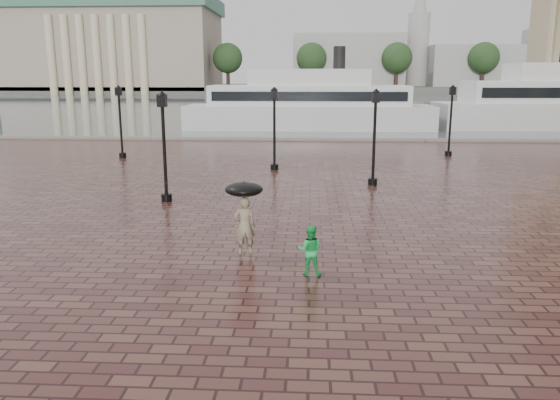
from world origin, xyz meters
name	(u,v)px	position (x,y,z in m)	size (l,w,h in m)	color
ground	(309,300)	(0.00, 0.00, 0.00)	(300.00, 300.00, 0.00)	#391A1A
harbour_water	(311,103)	(0.00, 92.00, 0.00)	(240.00, 240.00, 0.00)	#4B555B
quay_edge	(311,140)	(0.00, 32.00, 0.00)	(80.00, 0.60, 0.30)	slate
far_shore	(311,89)	(0.00, 160.00, 1.00)	(300.00, 60.00, 2.00)	#4C4C47
museum	(116,43)	(-55.00, 144.61, 13.91)	(57.00, 32.50, 26.00)	gray
distant_skyline	(482,59)	(48.14, 150.00, 9.45)	(102.50, 22.00, 33.00)	#9F9C97
far_trees	(312,58)	(0.00, 138.00, 9.42)	(188.00, 8.00, 13.50)	#2D2119
street_lamps	(281,129)	(-1.60, 17.60, 2.33)	(21.44, 14.44, 4.40)	black
adult_pedestrian	(245,226)	(-1.91, 3.34, 0.86)	(0.63, 0.41, 1.72)	gray
child_pedestrian	(310,250)	(0.01, 1.70, 0.67)	(0.65, 0.51, 1.35)	green
ferry_near	(309,105)	(-0.21, 41.48, 2.34)	(23.73, 5.78, 7.78)	silver
umbrella	(244,189)	(-1.91, 3.34, 1.94)	(1.10, 1.10, 1.15)	black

